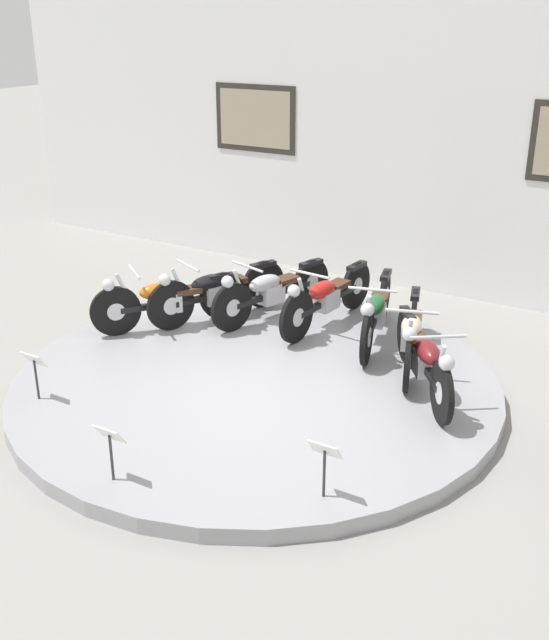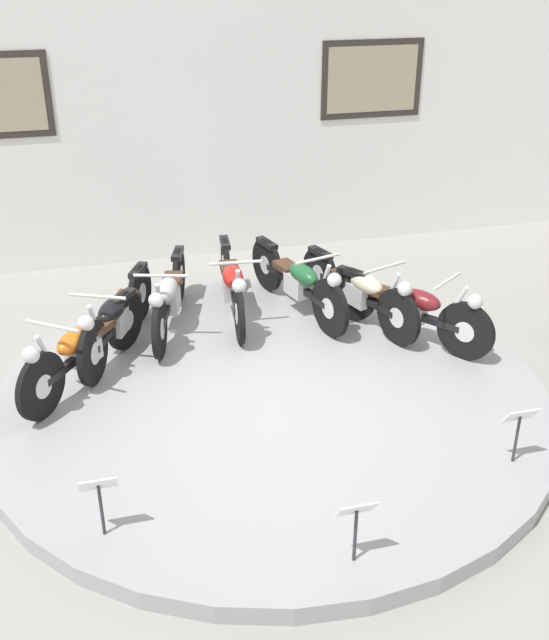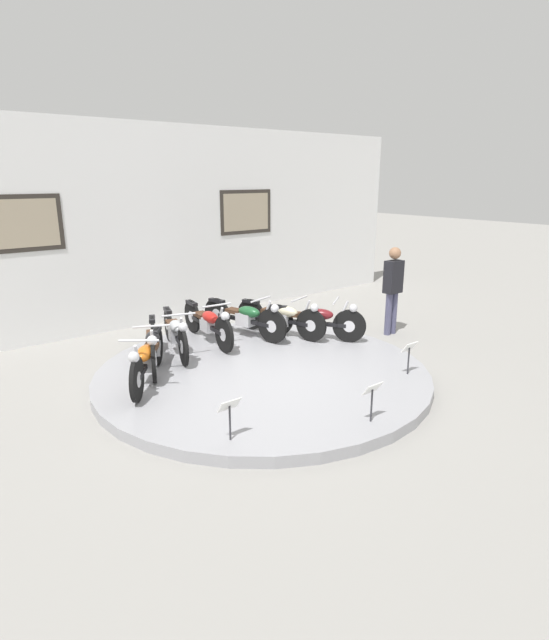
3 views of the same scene
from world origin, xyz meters
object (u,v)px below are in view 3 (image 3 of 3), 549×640
Objects in this scene: motorcycle_maroon at (315,320)px; info_placard_front_centre at (372,394)px; info_placard_front_right at (409,351)px; visitor_standing at (393,285)px; motorcycle_orange at (147,358)px; motorcycle_red at (208,322)px; motorcycle_silver at (176,331)px; info_placard_front_left at (230,410)px; motorcycle_black at (153,343)px; motorcycle_cream at (282,317)px; motorcycle_green at (245,317)px.

motorcycle_maroon is 3.17× the size of info_placard_front_centre.
info_placard_front_right is 0.29× the size of visitor_standing.
motorcycle_red is at bearing 32.53° from motorcycle_orange.
visitor_standing is (4.09, -1.25, 0.47)m from motorcycle_silver.
motorcycle_red is at bearing 147.57° from motorcycle_maroon.
visitor_standing is at bearing -3.94° from motorcycle_orange.
motorcycle_silver is (0.92, 0.91, -0.00)m from motorcycle_orange.
motorcycle_orange is at bearing 120.18° from info_placard_front_centre.
info_placard_front_left is at bearing 156.90° from info_placard_front_centre.
motorcycle_red is 1.94m from motorcycle_maroon.
motorcycle_red is at bearing 10.50° from motorcycle_silver.
motorcycle_black is 0.92× the size of motorcycle_red.
motorcycle_black reaches higher than info_placard_front_centre.
motorcycle_cream and motorcycle_maroon have the same top height.
motorcycle_silver is at bearing 162.93° from visitor_standing.
motorcycle_black is 2.98m from motorcycle_maroon.
motorcycle_orange reaches higher than info_placard_front_centre.
visitor_standing is (1.76, 1.79, 0.47)m from info_placard_front_right.
info_placard_front_centre is at bearing -120.18° from motorcycle_maroon.
motorcycle_green is at bearing 0.04° from motorcycle_silver.
motorcycle_black is 2.69m from info_placard_front_left.
motorcycle_orange is 0.81× the size of motorcycle_red.
info_placard_front_left is (0.03, -2.13, -0.01)m from motorcycle_orange.
motorcycle_orange is 3.26m from info_placard_front_centre.
motorcycle_black reaches higher than motorcycle_cream.
motorcycle_red reaches higher than motorcycle_maroon.
motorcycle_cream is 3.66× the size of info_placard_front_right.
info_placard_front_right is at bearing -90.85° from motorcycle_maroon.
motorcycle_black is at bearing 169.56° from motorcycle_maroon.
motorcycle_green reaches higher than motorcycle_red.
motorcycle_silver is (0.58, 0.37, -0.01)m from motorcycle_black.
motorcycle_green reaches higher than info_placard_front_left.
motorcycle_maroon reaches higher than info_placard_front_right.
motorcycle_red reaches higher than motorcycle_cream.
motorcycle_orange is at bearing -122.40° from motorcycle_black.
motorcycle_cream is 1.15× the size of motorcycle_maroon.
info_placard_front_right is at bearing -33.31° from motorcycle_orange.
motorcycle_red is (1.63, 1.04, 0.01)m from motorcycle_orange.
motorcycle_black is 2.59m from motorcycle_cream.
info_placard_front_left and info_placard_front_right have the same top height.
info_placard_front_centre is at bearing -156.90° from info_placard_front_right.
motorcycle_green is (2.35, 0.91, 0.01)m from motorcycle_orange.
motorcycle_maroon is at bearing 33.31° from info_placard_front_left.
motorcycle_cream is at bearing -0.06° from motorcycle_black.
info_placard_front_centre is at bearing -23.10° from info_placard_front_left.
motorcycle_green is at bearing 135.33° from motorcycle_maroon.
visitor_standing is (2.65, -1.26, 0.46)m from motorcycle_green.
info_placard_front_centre is at bearing -89.94° from motorcycle_red.
info_placard_front_left is at bearing -137.35° from motorcycle_cream.
motorcycle_orange reaches higher than info_placard_front_right.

